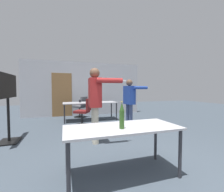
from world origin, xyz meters
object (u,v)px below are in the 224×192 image
(office_chair_side_rolled, at_px, (81,108))
(drink_cup, at_px, (80,101))
(person_right_polo, at_px, (130,99))
(office_chair_near_pushed, at_px, (84,113))
(person_center_tall, at_px, (95,98))
(beer_bottle, at_px, (122,116))
(tv_screen, at_px, (8,98))

(office_chair_side_rolled, xyz_separation_m, drink_cup, (-0.11, -0.65, 0.35))
(person_right_polo, xyz_separation_m, office_chair_near_pushed, (-1.45, 0.69, -0.52))
(person_center_tall, distance_m, office_chair_side_rolled, 3.44)
(person_center_tall, relative_size, office_chair_side_rolled, 1.91)
(office_chair_side_rolled, height_order, beer_bottle, beer_bottle)
(beer_bottle, height_order, drink_cup, beer_bottle)
(office_chair_side_rolled, bearing_deg, person_center_tall, -135.26)
(person_right_polo, relative_size, person_center_tall, 0.90)
(tv_screen, relative_size, drink_cup, 15.77)
(office_chair_near_pushed, xyz_separation_m, drink_cup, (-0.04, 0.97, 0.34))
(person_center_tall, relative_size, office_chair_near_pushed, 1.88)
(person_right_polo, height_order, beer_bottle, person_right_polo)
(beer_bottle, bearing_deg, drink_cup, 91.75)
(tv_screen, height_order, drink_cup, tv_screen)
(beer_bottle, bearing_deg, person_center_tall, 91.41)
(tv_screen, bearing_deg, beer_bottle, -137.95)
(drink_cup, bearing_deg, beer_bottle, -88.25)
(person_right_polo, height_order, person_center_tall, person_center_tall)
(beer_bottle, distance_m, drink_cup, 4.36)
(office_chair_side_rolled, xyz_separation_m, office_chair_near_pushed, (-0.08, -1.62, 0.01))
(office_chair_near_pushed, bearing_deg, office_chair_side_rolled, 26.12)
(tv_screen, xyz_separation_m, beer_bottle, (2.06, -2.28, -0.16))
(beer_bottle, xyz_separation_m, drink_cup, (-0.13, 4.35, -0.13))
(tv_screen, height_order, office_chair_near_pushed, tv_screen)
(person_center_tall, xyz_separation_m, drink_cup, (-0.09, 2.73, -0.28))
(beer_bottle, relative_size, drink_cup, 3.58)
(beer_bottle, bearing_deg, office_chair_side_rolled, 90.22)
(person_right_polo, bearing_deg, office_chair_side_rolled, -158.28)
(office_chair_near_pushed, bearing_deg, tv_screen, 148.01)
(person_right_polo, xyz_separation_m, person_center_tall, (-1.40, -1.07, 0.11))
(person_right_polo, distance_m, beer_bottle, 3.02)
(tv_screen, height_order, office_chair_side_rolled, tv_screen)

